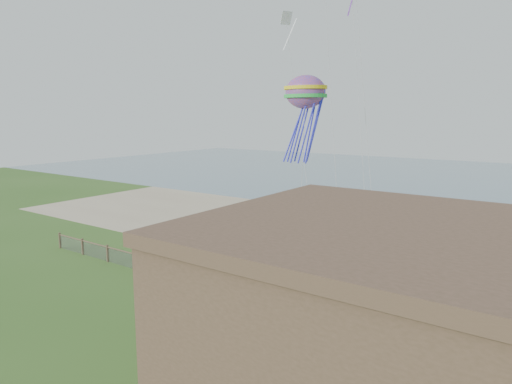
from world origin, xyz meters
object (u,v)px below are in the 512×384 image
chainlink_fence (241,291)px  picnic_table (237,329)px  motel (464,372)px  octopus_kite (305,117)px

chainlink_fence → picnic_table: size_ratio=23.08×
motel → octopus_kite: size_ratio=2.20×
chainlink_fence → motel: motel is taller
chainlink_fence → octopus_kite: (-1.33, 9.52, 9.78)m
chainlink_fence → octopus_kite: 13.72m
picnic_table → chainlink_fence: bearing=113.6°
chainlink_fence → octopus_kite: size_ratio=5.31×
chainlink_fence → motel: size_ratio=2.41×
motel → picnic_table: 11.56m
octopus_kite → chainlink_fence: bearing=-70.6°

